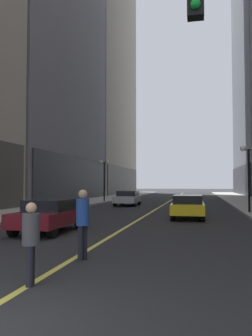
% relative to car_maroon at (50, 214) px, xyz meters
% --- Properties ---
extents(ground_plane, '(200.00, 200.00, 0.00)m').
position_rel_car_maroon_xyz_m(ground_plane, '(2.72, 25.52, -0.72)').
color(ground_plane, '#262628').
extents(sidewalk_left, '(4.50, 78.00, 0.15)m').
position_rel_car_maroon_xyz_m(sidewalk_left, '(-5.53, 25.52, -0.64)').
color(sidewalk_left, '#ADA8A0').
rests_on(sidewalk_left, ground).
extents(sidewalk_right, '(4.50, 78.00, 0.15)m').
position_rel_car_maroon_xyz_m(sidewalk_right, '(10.97, 25.52, -0.64)').
color(sidewalk_right, '#ADA8A0').
rests_on(sidewalk_right, ground).
extents(lane_centre_stripe, '(0.16, 70.00, 0.01)m').
position_rel_car_maroon_xyz_m(lane_centre_stripe, '(2.72, 25.52, -0.71)').
color(lane_centre_stripe, '#E5D64C').
rests_on(lane_centre_stripe, ground).
extents(car_maroon, '(1.80, 4.08, 1.32)m').
position_rel_car_maroon_xyz_m(car_maroon, '(0.00, 0.00, 0.00)').
color(car_maroon, maroon).
rests_on(car_maroon, ground).
extents(car_yellow, '(1.83, 4.53, 1.32)m').
position_rel_car_maroon_xyz_m(car_yellow, '(5.35, 6.82, 0.00)').
color(car_yellow, yellow).
rests_on(car_yellow, ground).
extents(car_silver, '(1.94, 4.18, 1.32)m').
position_rel_car_maroon_xyz_m(car_silver, '(-0.30, 17.39, 0.00)').
color(car_silver, '#B7B7BC').
rests_on(car_silver, ground).
extents(pedestrian_with_orange_bag, '(0.42, 0.42, 1.60)m').
position_rel_car_maroon_xyz_m(pedestrian_with_orange_bag, '(2.76, -7.02, 0.21)').
color(pedestrian_with_orange_bag, black).
rests_on(pedestrian_with_orange_bag, ground).
extents(pedestrian_in_blue_hoodie, '(0.44, 0.44, 1.81)m').
position_rel_car_maroon_xyz_m(pedestrian_in_blue_hoodie, '(3.00, -4.64, 0.34)').
color(pedestrian_in_blue_hoodie, black).
rests_on(pedestrian_in_blue_hoodie, ground).
extents(street_lamp_left_far, '(1.06, 0.36, 4.43)m').
position_rel_car_maroon_xyz_m(street_lamp_left_far, '(-3.68, 21.65, 2.54)').
color(street_lamp_left_far, black).
rests_on(street_lamp_left_far, ground).
extents(street_lamp_right_mid, '(1.06, 0.36, 4.43)m').
position_rel_car_maroon_xyz_m(street_lamp_right_mid, '(9.12, 10.21, 2.54)').
color(street_lamp_right_mid, black).
rests_on(street_lamp_right_mid, ground).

